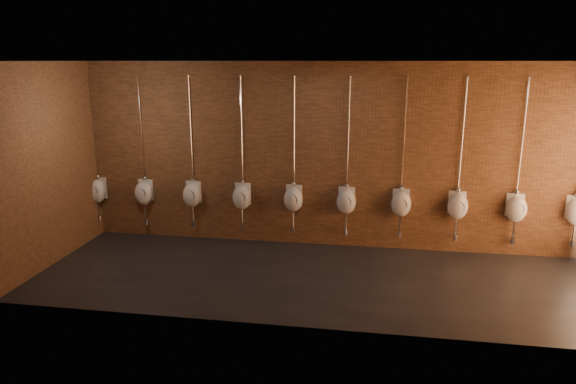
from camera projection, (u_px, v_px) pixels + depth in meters
name	position (u px, v px, depth m)	size (l,w,h in m)	color
ground	(314.00, 278.00, 7.80)	(8.50, 8.50, 0.00)	black
room_shell	(316.00, 147.00, 7.30)	(8.54, 3.04, 3.22)	black
urinal_0	(97.00, 190.00, 9.56)	(0.37, 0.33, 2.71)	white
urinal_1	(144.00, 192.00, 9.42)	(0.37, 0.33, 2.71)	white
urinal_2	(192.00, 194.00, 9.28)	(0.37, 0.33, 2.71)	white
urinal_3	(242.00, 196.00, 9.13)	(0.37, 0.33, 2.71)	white
urinal_4	(293.00, 198.00, 8.99)	(0.37, 0.33, 2.71)	white
urinal_5	(346.00, 201.00, 8.85)	(0.37, 0.33, 2.71)	white
urinal_6	(401.00, 203.00, 8.70)	(0.37, 0.33, 2.71)	white
urinal_7	(458.00, 205.00, 8.56)	(0.37, 0.33, 2.71)	white
urinal_8	(516.00, 208.00, 8.42)	(0.37, 0.33, 2.71)	white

